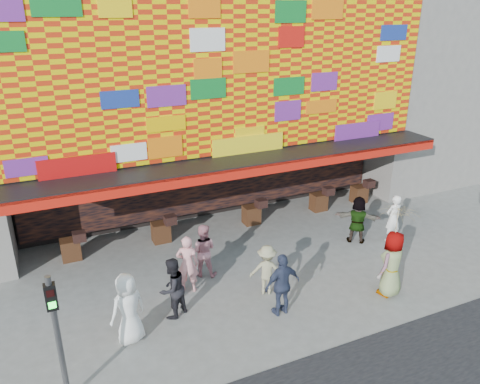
{
  "coord_description": "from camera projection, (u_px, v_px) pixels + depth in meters",
  "views": [
    {
      "loc": [
        -6.03,
        -9.82,
        7.71
      ],
      "look_at": [
        -0.65,
        2.0,
        2.5
      ],
      "focal_mm": 35.0,
      "sensor_mm": 36.0,
      "label": 1
    }
  ],
  "objects": [
    {
      "name": "ground",
      "position": [
        289.0,
        292.0,
        13.48
      ],
      "size": [
        90.0,
        90.0,
        0.0
      ],
      "primitive_type": "plane",
      "color": "slate",
      "rests_on": "ground"
    },
    {
      "name": "shop_building",
      "position": [
        190.0,
        72.0,
        18.45
      ],
      "size": [
        15.2,
        9.4,
        10.0
      ],
      "color": "gray",
      "rests_on": "ground"
    },
    {
      "name": "neighbor_right",
      "position": [
        442.0,
        42.0,
        23.01
      ],
      "size": [
        11.0,
        8.0,
        12.0
      ],
      "primitive_type": "cube",
      "color": "gray",
      "rests_on": "ground"
    },
    {
      "name": "signal_left",
      "position": [
        56.0,
        326.0,
        9.14
      ],
      "size": [
        0.22,
        0.2,
        3.0
      ],
      "color": "#59595B",
      "rests_on": "ground"
    },
    {
      "name": "ped_a",
      "position": [
        128.0,
        309.0,
        11.23
      ],
      "size": [
        1.05,
        0.85,
        1.85
      ],
      "primitive_type": "imported",
      "rotation": [
        0.0,
        0.0,
        3.47
      ],
      "color": "white",
      "rests_on": "ground"
    },
    {
      "name": "ped_b",
      "position": [
        187.0,
        264.0,
        13.27
      ],
      "size": [
        0.75,
        0.64,
        1.74
      ],
      "primitive_type": "imported",
      "rotation": [
        0.0,
        0.0,
        2.71
      ],
      "color": "pink",
      "rests_on": "ground"
    },
    {
      "name": "ped_c",
      "position": [
        172.0,
        288.0,
        12.17
      ],
      "size": [
        1.03,
        0.97,
        1.69
      ],
      "primitive_type": "imported",
      "rotation": [
        0.0,
        0.0,
        3.66
      ],
      "color": "black",
      "rests_on": "ground"
    },
    {
      "name": "ped_d",
      "position": [
        267.0,
        270.0,
        13.21
      ],
      "size": [
        1.11,
        0.94,
        1.5
      ],
      "primitive_type": "imported",
      "rotation": [
        0.0,
        0.0,
        2.66
      ],
      "color": "tan",
      "rests_on": "ground"
    },
    {
      "name": "ped_e",
      "position": [
        282.0,
        285.0,
        12.26
      ],
      "size": [
        1.07,
        0.51,
        1.78
      ],
      "primitive_type": "imported",
      "rotation": [
        0.0,
        0.0,
        3.22
      ],
      "color": "#313A56",
      "rests_on": "ground"
    },
    {
      "name": "ped_f",
      "position": [
        358.0,
        220.0,
        16.09
      ],
      "size": [
        1.53,
        1.34,
        1.67
      ],
      "primitive_type": "imported",
      "rotation": [
        0.0,
        0.0,
        2.48
      ],
      "color": "gray",
      "rests_on": "ground"
    },
    {
      "name": "ped_g",
      "position": [
        392.0,
        264.0,
        13.08
      ],
      "size": [
        1.09,
        0.88,
        1.95
      ],
      "primitive_type": "imported",
      "rotation": [
        0.0,
        0.0,
        3.45
      ],
      "color": "gray",
      "rests_on": "ground"
    },
    {
      "name": "ped_h",
      "position": [
        393.0,
        218.0,
        16.17
      ],
      "size": [
        0.63,
        0.42,
        1.7
      ],
      "primitive_type": "imported",
      "rotation": [
        0.0,
        0.0,
        3.16
      ],
      "color": "white",
      "rests_on": "ground"
    },
    {
      "name": "ped_i",
      "position": [
        203.0,
        250.0,
        14.06
      ],
      "size": [
        1.02,
        0.95,
        1.69
      ],
      "primitive_type": "imported",
      "rotation": [
        0.0,
        0.0,
        2.65
      ],
      "color": "#D08794",
      "rests_on": "ground"
    },
    {
      "name": "parasol",
      "position": [
        398.0,
        224.0,
        12.62
      ],
      "size": [
        1.26,
        1.28,
        1.95
      ],
      "color": "#D6C987",
      "rests_on": "ground"
    }
  ]
}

